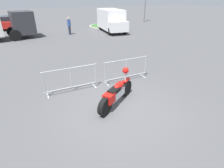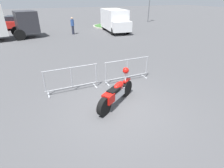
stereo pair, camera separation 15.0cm
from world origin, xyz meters
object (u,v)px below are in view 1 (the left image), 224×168
Objects in this scene: motorcycle at (117,93)px; delivery_van at (111,20)px; parked_car_red at (10,22)px; pedestrian at (69,25)px; crowd_barrier_near at (71,79)px; crowd_barrier_far at (126,70)px.

motorcycle is 0.37× the size of delivery_van.
parked_car_red is (-4.58, 20.53, 0.26)m from motorcycle.
parked_car_red is 2.62× the size of pedestrian.
parked_car_red is 8.90m from pedestrian.
delivery_van reaches higher than crowd_barrier_near.
crowd_barrier_near is at bearing -25.97° from delivery_van.
delivery_van is 4.65m from pedestrian.
delivery_van is (4.58, 11.95, 0.69)m from crowd_barrier_far.
crowd_barrier_near is (-1.29, 1.64, 0.08)m from motorcycle.
pedestrian reaches higher than motorcycle.
delivery_van is at bearing 84.78° from pedestrian.
pedestrian reaches higher than parked_car_red.
motorcycle is 0.85× the size of crowd_barrier_near.
motorcycle is 21.04m from parked_car_red.
parked_car_red is at bearing -118.69° from delivery_van.
pedestrian is (2.52, 12.15, 0.37)m from crowd_barrier_near.
delivery_van is (5.86, 13.60, 0.77)m from motorcycle.
pedestrian is at bearing 90.25° from crowd_barrier_far.
parked_car_red reaches higher than motorcycle.
pedestrian is at bearing 78.28° from crowd_barrier_near.
parked_car_red is (-10.44, 6.94, -0.51)m from delivery_van.
motorcycle is 2.09m from crowd_barrier_near.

